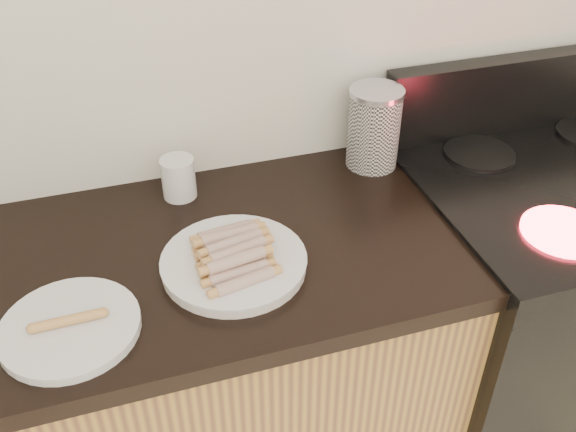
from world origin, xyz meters
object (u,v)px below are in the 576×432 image
object	(u,v)px
canister	(374,128)
stove	(535,313)
side_plate	(70,328)
main_plate	(234,264)
mug	(178,178)

from	to	relation	value
canister	stove	bearing A→B (deg)	-27.69
side_plate	main_plate	bearing A→B (deg)	14.07
side_plate	canister	distance (m)	0.84
side_plate	mug	world-z (taller)	mug
mug	canister	bearing A→B (deg)	-0.40
side_plate	stove	bearing A→B (deg)	6.51
main_plate	side_plate	world-z (taller)	main_plate
stove	mug	bearing A→B (deg)	165.74
canister	mug	world-z (taller)	canister
side_plate	canister	size ratio (longest dim) A/B	1.24
main_plate	mug	bearing A→B (deg)	101.53
canister	mug	bearing A→B (deg)	179.60
canister	mug	distance (m)	0.49
main_plate	canister	distance (m)	0.52
main_plate	side_plate	xyz separation A→B (m)	(-0.32, -0.08, -0.00)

